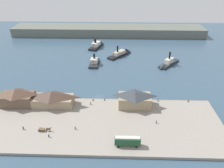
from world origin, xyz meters
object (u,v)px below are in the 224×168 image
ferry_shed_central_terminal (52,99)px  pedestrian_by_tram (23,128)px  mooring_post_center_west (188,101)px  ferry_near_quay (121,53)px  ferry_outer_harbor (167,64)px  ferry_departing_north (97,45)px  pedestrian_near_west_shed (156,122)px  mooring_post_west (158,100)px  ferry_shed_customs_shed (17,97)px  mooring_post_east (93,100)px  ferry_mid_harbor (95,62)px  pedestrian_at_waters_edge (75,128)px  horse_cart (44,129)px  street_tram (128,141)px  pedestrian_near_east_shed (91,103)px  mooring_post_center_east (104,100)px  pedestrian_near_cart (49,136)px  ferry_shed_west_terminal (135,99)px

ferry_shed_central_terminal → pedestrian_by_tram: (-7.50, -17.49, -3.00)m
mooring_post_center_west → ferry_near_quay: 70.97m
ferry_near_quay → ferry_outer_harbor: size_ratio=1.08×
ferry_departing_north → ferry_outer_harbor: (50.86, -35.83, -0.20)m
ferry_near_quay → ferry_outer_harbor: 35.90m
pedestrian_near_west_shed → ferry_outer_harbor: 63.53m
mooring_post_center_west → mooring_post_west: (-14.83, 0.03, 0.00)m
ferry_near_quay → ferry_outer_harbor: (30.74, -18.55, 0.13)m
ferry_near_quay → ferry_shed_customs_shed: bearing=-126.3°
ferry_shed_central_terminal → mooring_post_east: 19.67m
ferry_outer_harbor → ferry_mid_harbor: bearing=177.3°
ferry_shed_central_terminal → pedestrian_at_waters_edge: ferry_shed_central_terminal is taller
mooring_post_east → horse_cart: bearing=-127.7°
street_tram → pedestrian_near_east_shed: bearing=123.0°
ferry_shed_customs_shed → ferry_departing_north: (30.01, 85.43, -4.13)m
mooring_post_center_east → ferry_shed_central_terminal: bearing=-168.8°
pedestrian_near_cart → ferry_shed_west_terminal: bearing=32.5°
pedestrian_at_waters_edge → street_tram: bearing=-21.5°
street_tram → pedestrian_near_cart: (-30.75, 3.50, -1.75)m
pedestrian_near_west_shed → horse_cart: bearing=-172.3°
street_tram → mooring_post_center_east: bearing=109.3°
street_tram → ferry_shed_central_terminal: bearing=144.5°
ferry_shed_west_terminal → pedestrian_at_waters_edge: bearing=-145.5°
ferry_shed_customs_shed → pedestrian_near_cart: 30.22m
pedestrian_by_tram → ferry_departing_north: bearing=78.5°
horse_cart → mooring_post_center_east: 32.56m
ferry_shed_central_terminal → ferry_departing_north: (13.37, 85.36, -3.30)m
ferry_shed_central_terminal → mooring_post_center_west: (65.99, 4.98, -3.31)m
mooring_post_center_west → ferry_outer_harbor: bearing=92.3°
mooring_post_west → ferry_departing_north: ferry_departing_north is taller
pedestrian_near_east_shed → ferry_departing_north: size_ratio=0.08×
mooring_post_center_west → mooring_post_west: size_ratio=1.00×
pedestrian_near_east_shed → mooring_post_west: size_ratio=1.77×
mooring_post_center_west → ferry_mid_harbor: (-51.16, 46.85, -0.23)m
pedestrian_near_west_shed → mooring_post_center_east: 28.62m
pedestrian_at_waters_edge → pedestrian_near_cart: bearing=-153.1°
pedestrian_at_waters_edge → ferry_departing_north: size_ratio=0.08×
ferry_shed_customs_shed → pedestrian_at_waters_edge: ferry_shed_customs_shed is taller
ferry_shed_west_terminal → pedestrian_by_tram: 50.18m
ferry_shed_west_terminal → ferry_mid_harbor: 56.75m
pedestrian_near_east_shed → ferry_near_quay: (15.37, 67.09, -0.60)m
pedestrian_near_east_shed → ferry_mid_harbor: bearing=93.7°
street_tram → mooring_post_east: size_ratio=10.66×
horse_cart → pedestrian_near_east_shed: (16.65, 19.06, -0.21)m
ferry_shed_customs_shed → mooring_post_east: ferry_shed_customs_shed is taller
mooring_post_center_east → ferry_mid_harbor: ferry_mid_harbor is taller
mooring_post_center_west → ferry_departing_north: bearing=123.2°
ferry_shed_customs_shed → mooring_post_center_west: bearing=3.5°
mooring_post_east → ferry_near_quay: ferry_near_quay is taller
ferry_mid_harbor → street_tram: bearing=-75.3°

